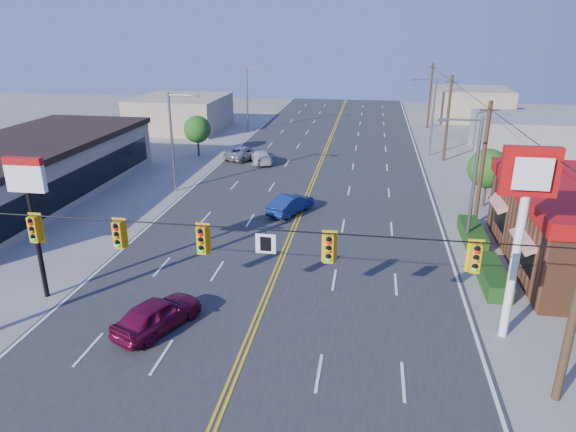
# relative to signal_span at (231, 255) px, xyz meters

# --- Properties ---
(ground) EXTENTS (160.00, 160.00, 0.00)m
(ground) POSITION_rel_signal_span_xyz_m (0.12, 0.00, -4.89)
(ground) COLOR gray
(ground) RESTS_ON ground
(road) EXTENTS (20.00, 120.00, 0.06)m
(road) POSITION_rel_signal_span_xyz_m (0.12, 20.00, -4.86)
(road) COLOR #2D2D30
(road) RESTS_ON ground
(signal_span) EXTENTS (24.32, 0.34, 9.00)m
(signal_span) POSITION_rel_signal_span_xyz_m (0.00, 0.00, 0.00)
(signal_span) COLOR #47301E
(signal_span) RESTS_ON ground
(kfc_pylon) EXTENTS (2.20, 0.36, 8.50)m
(kfc_pylon) POSITION_rel_signal_span_xyz_m (11.12, 4.00, 1.16)
(kfc_pylon) COLOR white
(kfc_pylon) RESTS_ON ground
(strip_mall) EXTENTS (10.40, 26.40, 4.40)m
(strip_mall) POSITION_rel_signal_span_xyz_m (-21.88, 18.00, -2.63)
(strip_mall) COLOR tan
(strip_mall) RESTS_ON ground
(pizza_hut_sign) EXTENTS (1.90, 0.30, 6.85)m
(pizza_hut_sign) POSITION_rel_signal_span_xyz_m (-10.88, 4.00, 0.30)
(pizza_hut_sign) COLOR black
(pizza_hut_sign) RESTS_ON ground
(streetlight_se) EXTENTS (2.55, 0.25, 8.00)m
(streetlight_se) POSITION_rel_signal_span_xyz_m (10.91, 14.00, -0.37)
(streetlight_se) COLOR gray
(streetlight_se) RESTS_ON ground
(streetlight_ne) EXTENTS (2.55, 0.25, 8.00)m
(streetlight_ne) POSITION_rel_signal_span_xyz_m (10.91, 38.00, -0.37)
(streetlight_ne) COLOR gray
(streetlight_ne) RESTS_ON ground
(streetlight_sw) EXTENTS (2.55, 0.25, 8.00)m
(streetlight_sw) POSITION_rel_signal_span_xyz_m (-10.67, 22.00, -0.37)
(streetlight_sw) COLOR gray
(streetlight_sw) RESTS_ON ground
(streetlight_nw) EXTENTS (2.55, 0.25, 8.00)m
(streetlight_nw) POSITION_rel_signal_span_xyz_m (-10.67, 48.00, -0.37)
(streetlight_nw) COLOR gray
(streetlight_nw) RESTS_ON ground
(utility_pole_near) EXTENTS (0.28, 0.28, 8.40)m
(utility_pole_near) POSITION_rel_signal_span_xyz_m (12.32, 18.00, -0.69)
(utility_pole_near) COLOR #47301E
(utility_pole_near) RESTS_ON ground
(utility_pole_mid) EXTENTS (0.28, 0.28, 8.40)m
(utility_pole_mid) POSITION_rel_signal_span_xyz_m (12.32, 36.00, -0.69)
(utility_pole_mid) COLOR #47301E
(utility_pole_mid) RESTS_ON ground
(utility_pole_far) EXTENTS (0.28, 0.28, 8.40)m
(utility_pole_far) POSITION_rel_signal_span_xyz_m (12.32, 54.00, -0.69)
(utility_pole_far) COLOR #47301E
(utility_pole_far) RESTS_ON ground
(tree_kfc_rear) EXTENTS (2.94, 2.94, 4.41)m
(tree_kfc_rear) POSITION_rel_signal_span_xyz_m (13.62, 22.00, -1.95)
(tree_kfc_rear) COLOR #47301E
(tree_kfc_rear) RESTS_ON ground
(tree_west) EXTENTS (2.80, 2.80, 4.20)m
(tree_west) POSITION_rel_signal_span_xyz_m (-12.88, 34.00, -2.09)
(tree_west) COLOR #47301E
(tree_west) RESTS_ON ground
(bld_east_mid) EXTENTS (12.00, 10.00, 4.00)m
(bld_east_mid) POSITION_rel_signal_span_xyz_m (22.12, 40.00, -2.89)
(bld_east_mid) COLOR gray
(bld_east_mid) RESTS_ON ground
(bld_west_far) EXTENTS (11.00, 12.00, 4.20)m
(bld_west_far) POSITION_rel_signal_span_xyz_m (-19.88, 48.00, -2.79)
(bld_west_far) COLOR tan
(bld_west_far) RESTS_ON ground
(bld_east_far) EXTENTS (10.00, 10.00, 4.40)m
(bld_east_far) POSITION_rel_signal_span_xyz_m (19.12, 62.00, -2.69)
(bld_east_far) COLOR tan
(bld_east_far) RESTS_ON ground
(car_magenta) EXTENTS (3.40, 4.70, 1.49)m
(car_magenta) POSITION_rel_signal_span_xyz_m (-4.09, 2.00, -4.14)
(car_magenta) COLOR maroon
(car_magenta) RESTS_ON ground
(car_blue) EXTENTS (3.10, 4.45, 1.39)m
(car_blue) POSITION_rel_signal_span_xyz_m (-0.58, 17.95, -4.19)
(car_blue) COLOR navy
(car_blue) RESTS_ON ground
(car_white) EXTENTS (3.23, 4.73, 1.27)m
(car_white) POSITION_rel_signal_span_xyz_m (-5.70, 31.81, -4.25)
(car_white) COLOR silver
(car_white) RESTS_ON ground
(car_silver) EXTENTS (3.95, 5.22, 1.32)m
(car_silver) POSITION_rel_signal_span_xyz_m (-7.69, 33.14, -4.23)
(car_silver) COLOR #A8A8AD
(car_silver) RESTS_ON ground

